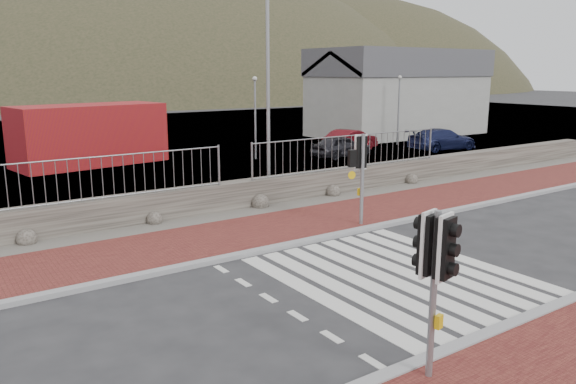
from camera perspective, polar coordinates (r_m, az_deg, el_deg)
ground at (r=12.70m, az=10.88°, el=-8.30°), size 220.00×220.00×0.00m
sidewalk_far at (r=16.00m, az=-0.60°, el=-3.60°), size 40.00×3.00×0.08m
kerb_near at (r=10.96m, az=22.29°, el=-12.17°), size 40.00×0.25×0.12m
kerb_far at (r=14.82m, az=2.64°, el=-4.87°), size 40.00×0.25×0.12m
zebra_crossing at (r=12.70m, az=10.88°, el=-8.27°), size 4.62×5.60×0.01m
gravel_strip at (r=17.64m, az=-4.21°, el=-2.15°), size 40.00×1.50×0.06m
stone_wall at (r=18.22m, az=-5.50°, el=-0.35°), size 40.00×0.60×0.90m
railing at (r=17.84m, az=-5.35°, el=3.86°), size 18.07×0.07×1.22m
quay at (r=37.45m, az=-20.97°, el=4.69°), size 120.00×40.00×0.50m
harbor_building at (r=40.15m, az=11.18°, el=9.92°), size 12.20×6.20×5.80m
hills_backdrop at (r=101.21m, az=-24.37°, el=-4.61°), size 254.00×90.00×100.00m
traffic_signal_near at (r=8.09m, az=14.73°, el=-6.75°), size 0.41×0.30×2.55m
traffic_signal_far at (r=15.93m, az=7.48°, el=3.26°), size 0.66×0.33×2.68m
streetlight at (r=19.44m, az=-1.69°, el=11.21°), size 1.48×0.63×7.21m
shipping_container at (r=28.39m, az=-19.52°, el=5.51°), size 7.17×3.91×2.83m
car_a at (r=29.17m, az=5.42°, el=4.65°), size 3.38×1.41×1.14m
car_b at (r=31.41m, az=6.35°, el=5.24°), size 3.91×2.20×1.22m
car_c at (r=32.86m, az=15.37°, el=5.19°), size 4.36×2.12×1.22m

